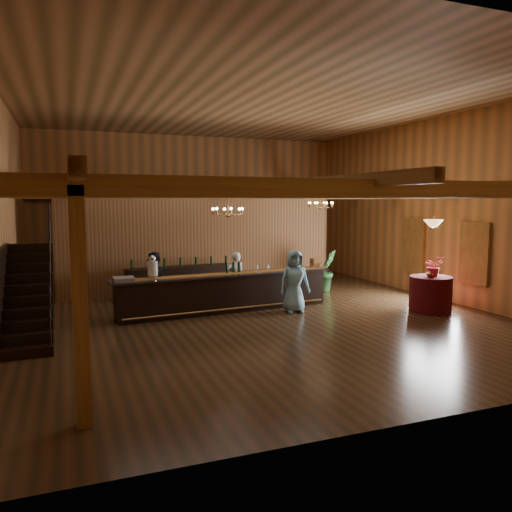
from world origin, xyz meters
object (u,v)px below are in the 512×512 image
object	(u,v)px
chandelier_left	(228,211)
floor_plant	(326,270)
raffle_drum	(316,262)
round_table	(430,294)
tasting_bar	(226,292)
backbar_shelf	(181,282)
guest	(294,281)
bartender	(235,278)
beverage_dispenser	(153,267)
chandelier_right	(321,205)
pendant_lamp	(433,223)
staff_second	(153,282)

from	to	relation	value
chandelier_left	floor_plant	bearing A→B (deg)	32.34
raffle_drum	floor_plant	distance (m)	2.04
raffle_drum	round_table	bearing A→B (deg)	-43.75
tasting_bar	raffle_drum	distance (m)	2.92
backbar_shelf	guest	xyz separation A→B (m)	(2.39, -3.29, 0.37)
chandelier_left	bartender	size ratio (longest dim) A/B	0.52
beverage_dispenser	guest	xyz separation A→B (m)	(3.68, -0.63, -0.47)
beverage_dispenser	round_table	size ratio (longest dim) A/B	0.54
bartender	chandelier_right	bearing A→B (deg)	-172.40
pendant_lamp	staff_second	distance (m)	7.69
round_table	guest	bearing A→B (deg)	160.10
backbar_shelf	floor_plant	bearing A→B (deg)	-14.55
beverage_dispenser	backbar_shelf	world-z (taller)	beverage_dispenser
staff_second	guest	distance (m)	3.83
backbar_shelf	guest	size ratio (longest dim) A/B	2.00
beverage_dispenser	chandelier_right	size ratio (longest dim) A/B	0.75
tasting_bar	round_table	distance (m)	5.55
beverage_dispenser	staff_second	world-z (taller)	beverage_dispenser
beverage_dispenser	pendant_lamp	bearing A→B (deg)	-14.76
chandelier_left	chandelier_right	world-z (taller)	same
guest	chandelier_left	bearing A→B (deg)	-169.66
tasting_bar	guest	size ratio (longest dim) A/B	3.68
beverage_dispenser	chandelier_right	xyz separation A→B (m)	(5.51, 1.37, 1.56)
beverage_dispenser	floor_plant	size ratio (longest dim) A/B	0.43
pendant_lamp	staff_second	world-z (taller)	pendant_lamp
beverage_dispenser	staff_second	bearing A→B (deg)	79.99
floor_plant	bartender	bearing A→B (deg)	-165.32
chandelier_left	guest	bearing A→B (deg)	5.02
chandelier_left	staff_second	xyz separation A→B (m)	(-1.60, 1.68, -1.94)
tasting_bar	guest	world-z (taller)	guest
backbar_shelf	beverage_dispenser	bearing A→B (deg)	-121.44
round_table	bartender	size ratio (longest dim) A/B	0.73
raffle_drum	bartender	xyz separation A→B (m)	(-2.28, 0.65, -0.44)
chandelier_right	pendant_lamp	bearing A→B (deg)	-63.21
raffle_drum	bartender	world-z (taller)	bartender
tasting_bar	floor_plant	size ratio (longest dim) A/B	4.51
backbar_shelf	chandelier_right	distance (m)	5.03
raffle_drum	tasting_bar	bearing A→B (deg)	-175.66
staff_second	tasting_bar	bearing A→B (deg)	117.88
bartender	guest	xyz separation A→B (m)	(1.14, -1.62, 0.08)
chandelier_left	guest	distance (m)	2.71
beverage_dispenser	guest	distance (m)	3.76
bartender	floor_plant	xyz separation A→B (m)	(3.49, 0.91, -0.07)
pendant_lamp	floor_plant	distance (m)	4.31
raffle_drum	chandelier_left	distance (m)	3.61
staff_second	floor_plant	distance (m)	5.97
chandelier_left	bartender	distance (m)	2.78
backbar_shelf	pendant_lamp	bearing A→B (deg)	-43.32
tasting_bar	raffle_drum	size ratio (longest dim) A/B	18.34
round_table	raffle_drum	bearing A→B (deg)	136.25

